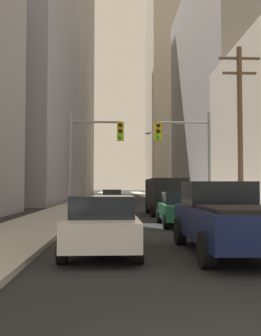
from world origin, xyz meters
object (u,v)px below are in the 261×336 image
pickup_truck_navy (226,218)px  traffic_signal_near_right (186,147)px  cargo_van_black (165,194)px  traffic_signal_near_left (93,147)px  sedan_green (181,209)px  sedan_white (103,224)px  sedan_beige (112,198)px

pickup_truck_navy → traffic_signal_near_right: traffic_signal_near_right is taller
pickup_truck_navy → cargo_van_black: cargo_van_black is taller
cargo_van_black → traffic_signal_near_left: (-4.37, -2.59, 2.72)m
sedan_green → traffic_signal_near_right: (1.01, 4.26, 3.24)m
cargo_van_black → traffic_signal_near_right: (0.86, -2.59, 2.73)m
sedan_white → traffic_signal_near_left: (-0.93, 11.58, 3.24)m
sedan_white → traffic_signal_near_right: 12.77m
sedan_green → traffic_signal_near_right: size_ratio=0.71×
sedan_green → sedan_beige: 17.65m
pickup_truck_navy → sedan_white: 3.26m
pickup_truck_navy → cargo_van_black: size_ratio=1.03×
traffic_signal_near_right → cargo_van_black: bearing=108.5°
cargo_van_black → sedan_beige: (-3.40, 10.50, -0.52)m
cargo_van_black → traffic_signal_near_left: 5.76m
traffic_signal_near_right → sedan_white: bearing=-110.4°
cargo_van_black → sedan_green: 6.87m
traffic_signal_near_left → sedan_white: bearing=-85.4°
cargo_van_black → pickup_truck_navy: bearing=-90.8°
traffic_signal_near_left → traffic_signal_near_right: same height
sedan_green → traffic_signal_near_left: 6.82m
cargo_van_black → traffic_signal_near_right: 3.86m
sedan_beige → traffic_signal_near_left: (-0.97, -13.09, 3.24)m
sedan_white → pickup_truck_navy: bearing=-0.4°
pickup_truck_navy → sedan_white: bearing=179.6°
cargo_van_black → sedan_white: 14.59m
sedan_white → traffic_signal_near_left: size_ratio=0.70×
traffic_signal_near_left → traffic_signal_near_right: (5.23, 0.00, 0.00)m
sedan_beige → traffic_signal_near_right: (4.26, -13.09, 3.24)m
sedan_green → traffic_signal_near_left: size_ratio=0.71×
pickup_truck_navy → cargo_van_black: bearing=89.2°
traffic_signal_near_left → pickup_truck_navy: bearing=-70.2°
pickup_truck_navy → traffic_signal_near_left: traffic_signal_near_left is taller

